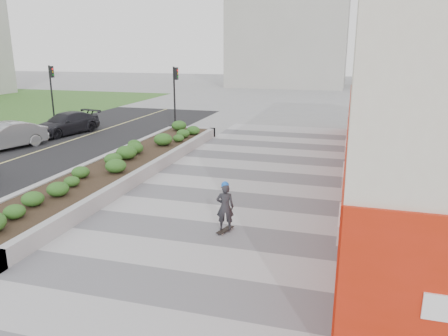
% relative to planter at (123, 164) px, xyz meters
% --- Properties ---
extents(ground, '(160.00, 160.00, 0.00)m').
position_rel_planter_xyz_m(ground, '(5.50, -7.00, -0.42)').
color(ground, gray).
rests_on(ground, ground).
extents(walkway, '(8.00, 36.00, 0.01)m').
position_rel_planter_xyz_m(walkway, '(5.50, -4.00, -0.41)').
color(walkway, '#A8A8AD').
rests_on(walkway, ground).
extents(building, '(6.04, 24.08, 8.00)m').
position_rel_planter_xyz_m(building, '(12.48, 1.98, 3.56)').
color(building, beige).
rests_on(building, ground).
extents(planter, '(3.00, 18.00, 0.90)m').
position_rel_planter_xyz_m(planter, '(0.00, 0.00, 0.00)').
color(planter, '#9E9EA0').
rests_on(planter, ground).
extents(street, '(10.00, 40.00, 0.00)m').
position_rel_planter_xyz_m(street, '(-6.50, 0.00, -0.42)').
color(street, black).
rests_on(street, ground).
extents(traffic_signal_near, '(0.33, 0.28, 4.20)m').
position_rel_planter_xyz_m(traffic_signal_near, '(-1.73, 10.50, 2.34)').
color(traffic_signal_near, black).
rests_on(traffic_signal_near, ground).
extents(traffic_signal_far, '(0.33, 0.28, 4.20)m').
position_rel_planter_xyz_m(traffic_signal_far, '(-10.93, 10.00, 2.34)').
color(traffic_signal_far, black).
rests_on(traffic_signal_far, ground).
extents(distant_bldg_north_l, '(16.00, 12.00, 20.00)m').
position_rel_planter_xyz_m(distant_bldg_north_l, '(0.50, 48.00, 9.58)').
color(distant_bldg_north_l, '#ADAAA3').
rests_on(distant_bldg_north_l, ground).
extents(manhole_cover, '(0.44, 0.44, 0.01)m').
position_rel_planter_xyz_m(manhole_cover, '(6.00, -4.00, -0.42)').
color(manhole_cover, '#595654').
rests_on(manhole_cover, ground).
extents(skateboarder, '(0.60, 0.75, 1.60)m').
position_rel_planter_xyz_m(skateboarder, '(6.12, -4.95, 0.39)').
color(skateboarder, beige).
rests_on(skateboarder, ground).
extents(car_silver, '(2.82, 4.66, 1.45)m').
position_rel_planter_xyz_m(car_silver, '(-8.49, 2.44, 0.31)').
color(car_silver, '#999BA0').
rests_on(car_silver, ground).
extents(car_dark, '(2.97, 5.05, 1.37)m').
position_rel_planter_xyz_m(car_dark, '(-7.99, 7.15, 0.27)').
color(car_dark, black).
rests_on(car_dark, ground).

